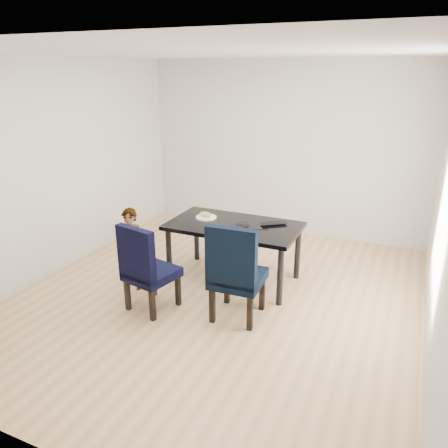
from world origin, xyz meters
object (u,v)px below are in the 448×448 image
at_px(child, 131,249).
at_px(plate, 206,217).
at_px(chair_right, 238,270).
at_px(laptop, 272,222).
at_px(dining_table, 234,252).
at_px(chair_left, 151,266).

relative_size(child, plate, 3.78).
height_order(chair_right, laptop, chair_right).
bearing_deg(dining_table, plate, 169.45).
xyz_separation_m(plate, laptop, (0.84, 0.15, 0.01)).
relative_size(chair_left, child, 1.00).
height_order(child, laptop, child).
relative_size(dining_table, laptop, 4.93).
distance_m(plate, laptop, 0.85).
bearing_deg(laptop, plate, -28.08).
bearing_deg(chair_left, plate, 94.93).
height_order(dining_table, laptop, laptop).
distance_m(dining_table, child, 1.26).
height_order(chair_right, child, chair_right).
distance_m(chair_left, laptop, 1.59).
height_order(dining_table, child, child).
height_order(dining_table, chair_left, chair_left).
relative_size(chair_right, plate, 4.10).
height_order(chair_left, child, chair_left).
bearing_deg(laptop, child, -6.07).
xyz_separation_m(dining_table, child, (-1.04, -0.69, 0.13)).
distance_m(chair_left, chair_right, 0.96).
bearing_deg(chair_right, child, 173.47).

